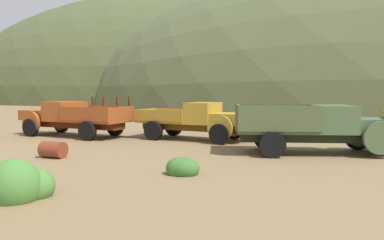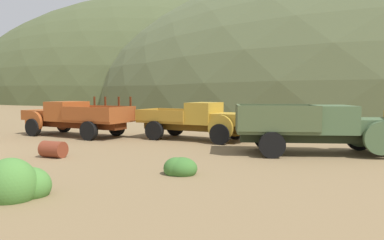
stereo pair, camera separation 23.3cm
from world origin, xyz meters
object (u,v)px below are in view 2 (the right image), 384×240
at_px(truck_oxide_orange, 69,117).
at_px(truck_weathered_green, 327,128).
at_px(truck_mustard, 203,121).
at_px(oil_drum_by_truck, 53,149).

relative_size(truck_oxide_orange, truck_weathered_green, 1.04).
xyz_separation_m(truck_oxide_orange, truck_weathered_green, (13.26, -2.37, 0.03)).
xyz_separation_m(truck_mustard, truck_weathered_green, (5.63, -2.54, 0.04)).
xyz_separation_m(truck_weathered_green, oil_drum_by_truck, (-9.71, -3.63, -0.73)).
bearing_deg(truck_mustard, truck_oxide_orange, -168.18).
bearing_deg(truck_weathered_green, oil_drum_by_truck, -171.05).
relative_size(truck_mustard, oil_drum_by_truck, 6.49).
height_order(truck_oxide_orange, truck_weathered_green, truck_oxide_orange).
xyz_separation_m(truck_mustard, oil_drum_by_truck, (-4.08, -6.17, -0.69)).
distance_m(truck_weathered_green, oil_drum_by_truck, 10.39).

